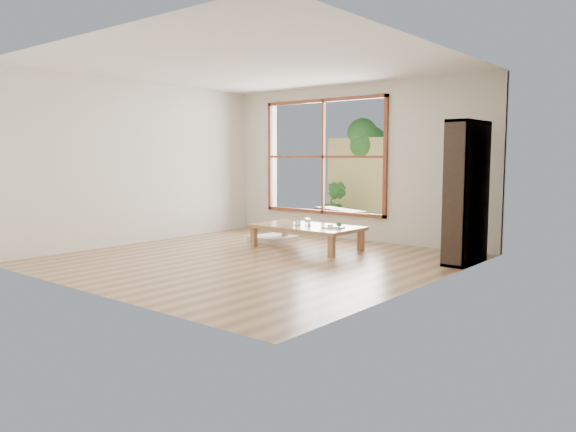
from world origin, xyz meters
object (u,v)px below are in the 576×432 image
(low_table, at_px, (306,228))
(bookshelf, at_px, (467,193))
(garden_bench, at_px, (340,212))

(low_table, relative_size, bookshelf, 0.88)
(low_table, xyz_separation_m, garden_bench, (-0.78, 2.05, 0.04))
(low_table, bearing_deg, bookshelf, 10.23)
(low_table, relative_size, garden_bench, 1.29)
(bookshelf, distance_m, garden_bench, 3.56)
(bookshelf, bearing_deg, low_table, -170.16)
(low_table, height_order, garden_bench, garden_bench)
(bookshelf, height_order, garden_bench, bookshelf)
(low_table, xyz_separation_m, bookshelf, (2.33, 0.40, 0.62))
(garden_bench, bearing_deg, low_table, -47.15)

